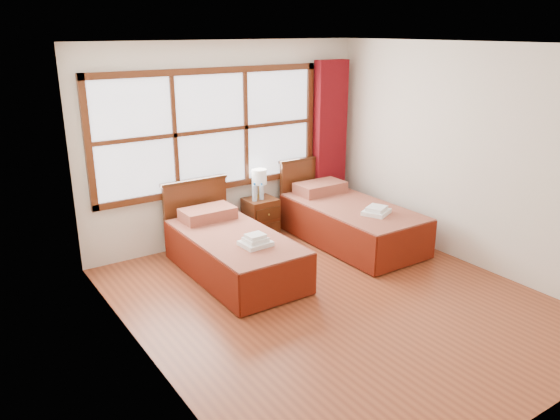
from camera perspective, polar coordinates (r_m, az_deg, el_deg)
floor at (r=5.87m, az=5.62°, el=-9.39°), size 4.50×4.50×0.00m
ceiling at (r=5.20m, az=6.55°, el=16.86°), size 4.50×4.50×0.00m
wall_back at (r=7.21m, az=-5.50°, el=6.92°), size 4.00×0.00×4.00m
wall_left at (r=4.43m, az=-14.28°, el=-1.03°), size 0.00×4.50×4.50m
wall_right at (r=6.82m, az=19.17°, el=5.29°), size 0.00×4.50×4.50m
window at (r=7.03m, az=-7.21°, el=8.21°), size 3.16×0.06×1.56m
curtain at (r=8.00m, az=5.21°, el=7.12°), size 0.50×0.16×2.30m
bed_left at (r=6.37m, az=-5.03°, el=-4.23°), size 0.96×1.98×0.93m
bed_right at (r=7.32m, az=7.23°, el=-1.09°), size 1.01×2.03×0.98m
nightstand at (r=7.43m, az=-2.03°, el=-0.85°), size 0.41×0.41×0.55m
towels_left at (r=5.92m, az=-2.57°, el=-3.26°), size 0.32×0.29×0.13m
towels_right at (r=6.92m, az=10.04°, el=-0.08°), size 0.41×0.39×0.10m
lamp at (r=7.35m, az=-2.19°, el=3.41°), size 0.20×0.20×0.39m
bottle_near at (r=7.24m, az=-2.68°, el=1.82°), size 0.06×0.06×0.25m
bottle_far at (r=7.30m, az=-1.94°, el=1.90°), size 0.06×0.06×0.22m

